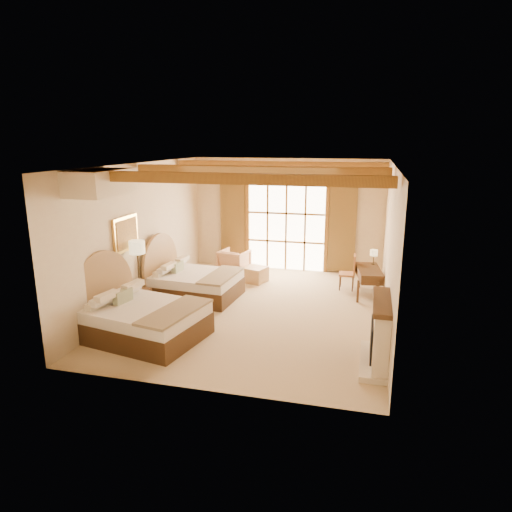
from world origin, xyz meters
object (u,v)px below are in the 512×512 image
(armchair, at_px, (234,262))
(nightstand, at_px, (138,302))
(desk, at_px, (368,281))
(bed_far, at_px, (190,281))
(bed_near, at_px, (137,316))

(armchair, bearing_deg, nightstand, 82.33)
(armchair, distance_m, desk, 3.84)
(armchair, height_order, desk, armchair)
(armchair, bearing_deg, bed_far, 88.42)
(nightstand, relative_size, armchair, 0.71)
(bed_near, distance_m, bed_far, 2.43)
(bed_far, height_order, desk, bed_far)
(bed_near, bearing_deg, bed_far, 99.22)
(nightstand, bearing_deg, armchair, 75.59)
(bed_far, distance_m, desk, 4.34)
(bed_far, bearing_deg, bed_near, -87.56)
(desk, bearing_deg, armchair, 156.51)
(bed_near, height_order, bed_far, bed_near)
(bed_near, distance_m, armchair, 4.61)
(nightstand, bearing_deg, bed_near, -58.16)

